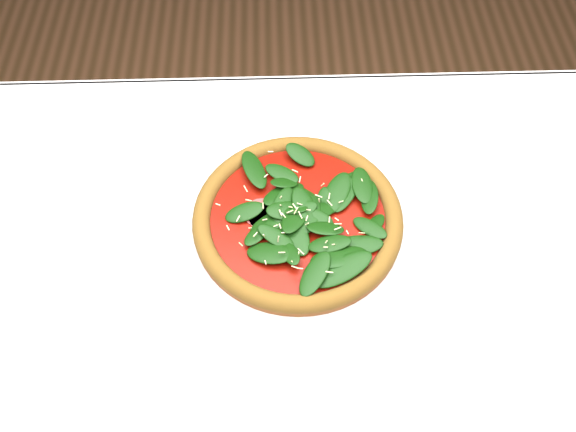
{
  "coord_description": "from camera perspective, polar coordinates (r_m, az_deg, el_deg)",
  "views": [
    {
      "loc": [
        -0.01,
        -0.43,
        1.52
      ],
      "look_at": [
        0.01,
        0.09,
        0.77
      ],
      "focal_mm": 40.0,
      "sensor_mm": 36.0,
      "label": 1
    }
  ],
  "objects": [
    {
      "name": "plate",
      "position": [
        0.93,
        0.85,
        -0.76
      ],
      "size": [
        0.35,
        0.35,
        0.01
      ],
      "color": "silver",
      "rests_on": "dining_table"
    },
    {
      "name": "pizza",
      "position": [
        0.91,
        0.87,
        -0.06
      ],
      "size": [
        0.33,
        0.33,
        0.04
      ],
      "rotation": [
        0.0,
        0.0,
        0.1
      ],
      "color": "#995525",
      "rests_on": "plate"
    },
    {
      "name": "dining_table",
      "position": [
        0.98,
        -0.43,
        -8.56
      ],
      "size": [
        1.21,
        0.81,
        0.75
      ],
      "color": "white",
      "rests_on": "ground"
    }
  ]
}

